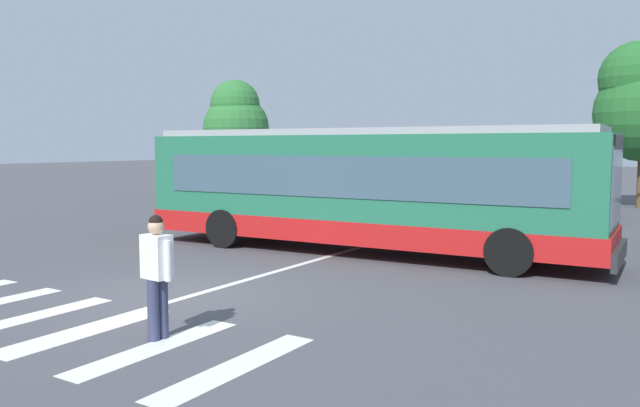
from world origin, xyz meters
The scene contains 10 objects.
ground_plane centered at (0.00, 0.00, 0.00)m, with size 160.00×160.00×0.00m, color #47474C.
city_transit_bus centered at (0.70, 5.87, 1.59)m, with size 11.75×3.08×3.06m.
pedestrian_crossing_street centered at (1.70, -1.93, 0.97)m, with size 0.58×0.31×1.72m.
parked_car_silver centered at (-3.93, 16.43, 0.77)m, with size 2.11×4.61×1.35m.
parked_car_charcoal centered at (-1.22, 15.79, 0.77)m, with size 1.95×4.54×1.35m.
parked_car_teal centered at (1.28, 15.81, 0.77)m, with size 1.90×4.51×1.35m.
parked_car_white centered at (4.13, 16.47, 0.77)m, with size 1.93×4.53×1.35m.
background_tree_left centered at (-12.57, 16.97, 3.87)m, with size 3.33×3.33×5.96m.
crosswalk_painted_stripes centered at (-0.12, -2.20, 0.00)m, with size 7.30×2.75×0.01m.
lane_center_line centered at (0.31, 2.00, 0.00)m, with size 0.16×24.00×0.01m, color silver.
Camera 1 is at (8.05, -7.87, 2.65)m, focal length 35.28 mm.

